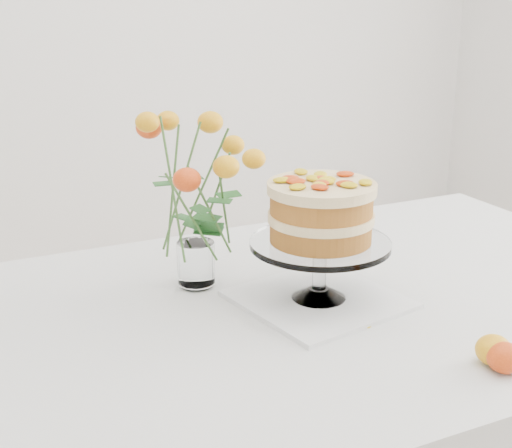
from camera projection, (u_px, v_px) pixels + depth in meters
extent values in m
cube|color=tan|center=(333.00, 307.00, 1.39)|extent=(1.40, 0.90, 0.04)
cylinder|color=tan|center=(444.00, 336.00, 2.08)|extent=(0.06, 0.06, 0.71)
cube|color=silver|center=(333.00, 296.00, 1.38)|extent=(1.42, 0.92, 0.01)
cube|color=silver|center=(237.00, 266.00, 1.81)|extent=(1.42, 0.01, 0.20)
cube|color=silver|center=(318.00, 299.00, 1.35)|extent=(0.32, 0.32, 0.01)
cylinder|color=white|center=(319.00, 267.00, 1.33)|extent=(0.03, 0.03, 0.08)
cylinder|color=white|center=(320.00, 243.00, 1.32)|extent=(0.26, 0.26, 0.01)
cylinder|color=#9E5423|center=(321.00, 231.00, 1.31)|extent=(0.22, 0.22, 0.04)
cylinder|color=beige|center=(321.00, 217.00, 1.30)|extent=(0.23, 0.23, 0.02)
cylinder|color=#9E5423|center=(321.00, 203.00, 1.29)|extent=(0.22, 0.22, 0.04)
cylinder|color=beige|center=(322.00, 188.00, 1.28)|extent=(0.24, 0.24, 0.02)
cylinder|color=white|center=(197.00, 284.00, 1.42)|extent=(0.06, 0.06, 0.01)
cylinder|color=white|center=(196.00, 263.00, 1.41)|extent=(0.07, 0.07, 0.09)
ellipsoid|color=#F1AF15|center=(493.00, 350.00, 1.12)|extent=(0.06, 0.06, 0.05)
cylinder|color=#386127|center=(504.00, 353.00, 1.16)|extent=(0.07, 0.03, 0.01)
ellipsoid|color=red|center=(505.00, 358.00, 1.10)|extent=(0.06, 0.06, 0.05)
ellipsoid|color=#DEBA0E|center=(304.00, 327.00, 1.25)|extent=(0.03, 0.02, 0.00)
ellipsoid|color=#DEBA0E|center=(365.00, 325.00, 1.25)|extent=(0.03, 0.02, 0.00)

